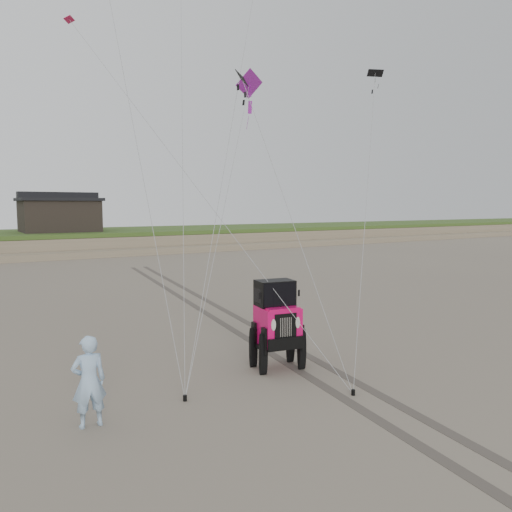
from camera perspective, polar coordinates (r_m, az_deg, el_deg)
name	(u,v)px	position (r m, az deg, el deg)	size (l,w,h in m)	color
ground	(310,393)	(10.86, 6.21, -15.33)	(160.00, 160.00, 0.00)	#6B6054
dune_ridge	(34,243)	(45.98, -24.03, 1.40)	(160.00, 14.25, 1.73)	#7A6B54
cabin	(59,214)	(45.71, -21.58, 4.51)	(6.40, 5.40, 3.35)	black
jeep	(277,334)	(12.08, 2.46, -8.87)	(1.97, 4.56, 1.70)	#DA0A59
man	(89,381)	(9.51, -18.56, -13.42)	(0.60, 0.39, 1.65)	#88AED2
kite_flock	(233,37)	(19.54, -2.66, 23.72)	(8.63, 8.91, 6.91)	#CA194B
stake_main	(185,398)	(10.49, -8.12, -15.78)	(0.08, 0.08, 0.12)	black
stake_aux	(353,392)	(10.86, 11.05, -15.05)	(0.08, 0.08, 0.12)	black
tire_tracks	(218,313)	(18.39, -4.41, -6.50)	(5.22, 29.74, 0.01)	#4C443D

